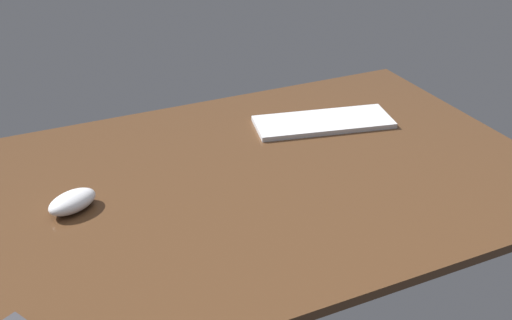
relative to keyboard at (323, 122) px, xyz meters
The scene contains 3 objects.
desk 35.91cm from the keyboard, 153.75° to the right, with size 140.00×84.00×2.00cm, color #4C301C.
keyboard is the anchor object (origin of this frame).
computer_mouse 66.31cm from the keyboard, 168.72° to the right, with size 10.23×6.10×3.76cm, color silver.
Camera 1 is at (-40.35, -102.33, 69.80)cm, focal length 41.86 mm.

